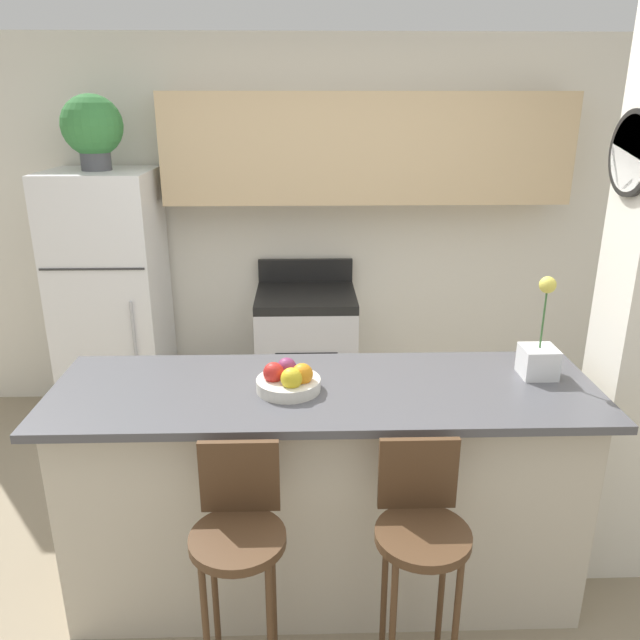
# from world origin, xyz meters

# --- Properties ---
(ground_plane) EXTENTS (14.00, 14.00, 0.00)m
(ground_plane) POSITION_xyz_m (0.00, 0.00, 0.00)
(ground_plane) COLOR gray
(wall_back) EXTENTS (5.60, 0.38, 2.55)m
(wall_back) POSITION_xyz_m (0.13, 1.95, 1.51)
(wall_back) COLOR silver
(wall_back) RESTS_ON ground_plane
(counter_bar) EXTENTS (2.27, 0.73, 1.01)m
(counter_bar) POSITION_xyz_m (0.00, 0.00, 0.51)
(counter_bar) COLOR beige
(counter_bar) RESTS_ON ground_plane
(refrigerator) EXTENTS (0.66, 0.65, 1.72)m
(refrigerator) POSITION_xyz_m (-1.36, 1.65, 0.86)
(refrigerator) COLOR white
(refrigerator) RESTS_ON ground_plane
(stove_range) EXTENTS (0.67, 0.63, 1.07)m
(stove_range) POSITION_xyz_m (-0.07, 1.67, 0.46)
(stove_range) COLOR silver
(stove_range) RESTS_ON ground_plane
(bar_stool_left) EXTENTS (0.33, 0.33, 1.02)m
(bar_stool_left) POSITION_xyz_m (-0.32, -0.55, 0.68)
(bar_stool_left) COLOR #4C331E
(bar_stool_left) RESTS_ON ground_plane
(bar_stool_right) EXTENTS (0.33, 0.33, 1.02)m
(bar_stool_right) POSITION_xyz_m (0.32, -0.55, 0.68)
(bar_stool_right) COLOR #4C331E
(bar_stool_right) RESTS_ON ground_plane
(potted_plant_on_fridge) EXTENTS (0.37, 0.37, 0.45)m
(potted_plant_on_fridge) POSITION_xyz_m (-1.36, 1.65, 1.97)
(potted_plant_on_fridge) COLOR #4C4C51
(potted_plant_on_fridge) RESTS_ON refrigerator
(orchid_vase) EXTENTS (0.15, 0.15, 0.44)m
(orchid_vase) POSITION_xyz_m (0.92, 0.09, 1.11)
(orchid_vase) COLOR white
(orchid_vase) RESTS_ON counter_bar
(fruit_bowl) EXTENTS (0.26, 0.26, 0.12)m
(fruit_bowl) POSITION_xyz_m (-0.15, -0.03, 1.05)
(fruit_bowl) COLOR silver
(fruit_bowl) RESTS_ON counter_bar
(trash_bin) EXTENTS (0.28, 0.28, 0.38)m
(trash_bin) POSITION_xyz_m (-0.81, 1.44, 0.19)
(trash_bin) COLOR #59595B
(trash_bin) RESTS_ON ground_plane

